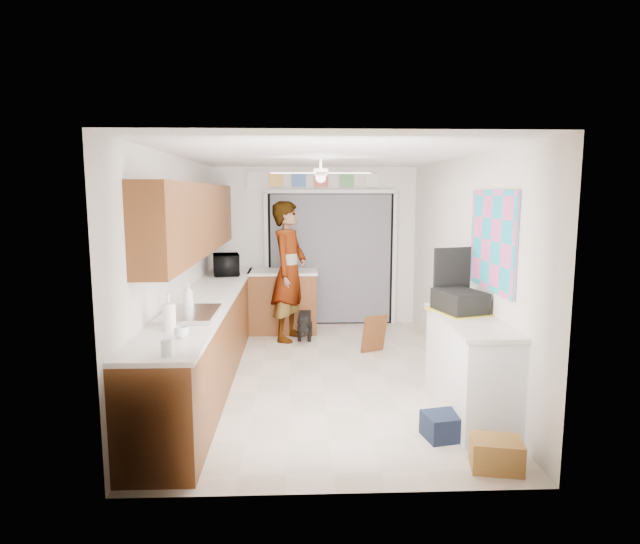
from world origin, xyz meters
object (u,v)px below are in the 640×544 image
object	(u,v)px
suitcase	(460,301)
cardboard_box	(496,454)
man	(289,271)
soap_bottle	(188,296)
paper_towel_roll	(169,317)
microwave	(226,265)
dog	(305,324)
cup	(181,332)
navy_crate	(445,426)

from	to	relation	value
suitcase	cardboard_box	world-z (taller)	suitcase
man	suitcase	bearing A→B (deg)	-124.48
soap_bottle	man	bearing A→B (deg)	66.94
man	cardboard_box	bearing A→B (deg)	-135.75
paper_towel_roll	soap_bottle	bearing A→B (deg)	90.47
microwave	dog	size ratio (longest dim) A/B	0.94
paper_towel_roll	dog	bearing A→B (deg)	69.09
cup	dog	bearing A→B (deg)	72.80
soap_bottle	suitcase	size ratio (longest dim) A/B	0.57
microwave	soap_bottle	world-z (taller)	microwave
soap_bottle	man	distance (m)	2.45
paper_towel_roll	man	world-z (taller)	man
cardboard_box	man	bearing A→B (deg)	113.70
paper_towel_roll	dog	distance (m)	3.40
paper_towel_roll	suitcase	size ratio (longest dim) A/B	0.47
paper_towel_roll	dog	xyz separation A→B (m)	(1.18, 3.08, -0.84)
microwave	cup	world-z (taller)	microwave
microwave	suitcase	bearing A→B (deg)	-144.27
paper_towel_roll	navy_crate	distance (m)	2.54
cup	man	distance (m)	3.41
cup	cardboard_box	xyz separation A→B (m)	(2.45, -0.43, -0.87)
cardboard_box	dog	xyz separation A→B (m)	(-1.42, 3.75, 0.10)
microwave	cup	xyz separation A→B (m)	(0.09, -3.38, -0.10)
microwave	soap_bottle	xyz separation A→B (m)	(-0.07, -2.32, -0.01)
soap_bottle	cardboard_box	bearing A→B (deg)	-29.80
dog	man	bearing A→B (deg)	-175.85
cup	microwave	bearing A→B (deg)	91.50
soap_bottle	suitcase	distance (m)	2.68
cardboard_box	man	world-z (taller)	man
paper_towel_roll	suitcase	xyz separation A→B (m)	(2.67, 0.62, -0.01)
paper_towel_roll	cardboard_box	bearing A→B (deg)	-14.50
suitcase	cardboard_box	size ratio (longest dim) A/B	1.29
cup	man	bearing A→B (deg)	76.35
paper_towel_roll	man	size ratio (longest dim) A/B	0.12
man	dog	world-z (taller)	man
cup	suitcase	bearing A→B (deg)	18.93
cardboard_box	navy_crate	world-z (taller)	cardboard_box
man	cup	bearing A→B (deg)	-173.10
cardboard_box	microwave	bearing A→B (deg)	123.69
microwave	cardboard_box	bearing A→B (deg)	-156.67
soap_bottle	paper_towel_roll	world-z (taller)	soap_bottle
cup	man	world-z (taller)	man
soap_bottle	cup	world-z (taller)	soap_bottle
microwave	cup	distance (m)	3.38
man	dog	distance (m)	0.80
soap_bottle	suitcase	xyz separation A→B (m)	(2.68, -0.20, -0.04)
paper_towel_roll	navy_crate	xyz separation A→B (m)	(2.35, -0.14, -0.95)
cup	dog	world-z (taller)	cup
microwave	cardboard_box	world-z (taller)	microwave
soap_bottle	navy_crate	bearing A→B (deg)	-22.14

